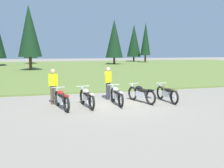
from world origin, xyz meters
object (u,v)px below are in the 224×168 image
object	(u,v)px
motorcycle_silver	(117,95)
motorcycle_olive	(167,93)
motorcycle_black	(141,93)
rider_in_hivis_vest	(53,84)
motorcycle_red	(62,99)
rider_near_row_end	(108,81)
motorcycle_cream	(87,97)

from	to	relation	value
motorcycle_silver	motorcycle_olive	world-z (taller)	same
motorcycle_black	rider_in_hivis_vest	bearing A→B (deg)	171.20
motorcycle_red	rider_in_hivis_vest	bearing A→B (deg)	105.74
rider_near_row_end	motorcycle_black	bearing A→B (deg)	-42.40
motorcycle_cream	motorcycle_black	distance (m)	2.74
motorcycle_olive	rider_near_row_end	xyz separation A→B (m)	(-2.61, 1.43, 0.51)
motorcycle_black	rider_in_hivis_vest	xyz separation A→B (m)	(-4.14, 0.64, 0.51)
motorcycle_olive	rider_near_row_end	world-z (taller)	rider_near_row_end
motorcycle_red	motorcycle_silver	xyz separation A→B (m)	(2.55, 0.23, 0.00)
motorcycle_red	rider_in_hivis_vest	world-z (taller)	rider_in_hivis_vest
motorcycle_black	motorcycle_red	bearing A→B (deg)	-174.14
motorcycle_silver	motorcycle_black	xyz separation A→B (m)	(1.29, 0.16, 0.00)
motorcycle_silver	motorcycle_olive	bearing A→B (deg)	-1.12
motorcycle_cream	motorcycle_black	xyz separation A→B (m)	(2.73, 0.29, 0.00)
motorcycle_red	motorcycle_cream	xyz separation A→B (m)	(1.12, 0.11, 0.00)
motorcycle_cream	motorcycle_black	world-z (taller)	same
motorcycle_cream	rider_near_row_end	world-z (taller)	rider_near_row_end
rider_in_hivis_vest	motorcycle_red	bearing A→B (deg)	-74.26
motorcycle_red	motorcycle_black	distance (m)	3.87
rider_in_hivis_vest	motorcycle_olive	bearing A→B (deg)	-8.96
motorcycle_olive	motorcycle_cream	bearing A→B (deg)	-178.91
rider_in_hivis_vest	motorcycle_silver	bearing A→B (deg)	-15.75
rider_near_row_end	motorcycle_cream	bearing A→B (deg)	-132.69
motorcycle_olive	rider_in_hivis_vest	world-z (taller)	rider_in_hivis_vest
motorcycle_cream	motorcycle_silver	distance (m)	1.44
motorcycle_cream	rider_in_hivis_vest	size ratio (longest dim) A/B	1.26
motorcycle_silver	rider_in_hivis_vest	bearing A→B (deg)	164.25
motorcycle_olive	rider_near_row_end	size ratio (longest dim) A/B	1.26
motorcycle_red	motorcycle_olive	size ratio (longest dim) A/B	0.99
motorcycle_olive	rider_in_hivis_vest	xyz separation A→B (m)	(-5.41, 0.85, 0.51)
motorcycle_olive	rider_in_hivis_vest	distance (m)	5.50
motorcycle_red	rider_near_row_end	world-z (taller)	rider_near_row_end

